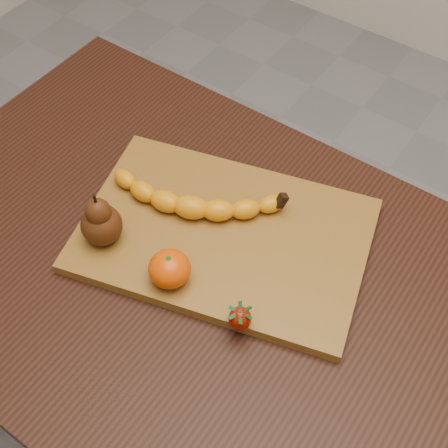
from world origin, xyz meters
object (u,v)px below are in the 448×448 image
Objects in this scene: cutting_board at (224,235)px; mandarin at (170,269)px; pear at (100,218)px; table at (186,290)px.

mandarin is (-0.01, -0.12, 0.04)m from cutting_board.
cutting_board is 4.47× the size of pear.
table is at bearing 23.62° from pear.
cutting_board is at bearing 38.66° from pear.
mandarin is (0.02, -0.05, 0.14)m from table.
cutting_board is (0.03, 0.07, 0.11)m from table.
pear is (-0.12, -0.05, 0.17)m from table.
cutting_board reaches higher than table.
pear is 0.13m from mandarin.
table is at bearing -130.82° from cutting_board.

